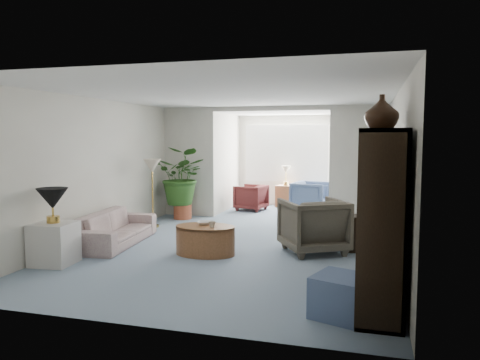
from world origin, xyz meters
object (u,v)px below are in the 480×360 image
(cabinet_urn, at_px, (382,112))
(coffee_cup, at_px, (212,224))
(floor_lamp, at_px, (152,166))
(sunroom_chair_maroon, at_px, (251,197))
(wingback_chair, at_px, (313,225))
(coffee_bowl, at_px, (204,223))
(sofa, at_px, (116,228))
(plant_pot, at_px, (183,212))
(framed_picture, at_px, (396,146))
(coffee_table, at_px, (205,240))
(table_lamp, at_px, (52,199))
(sunroom_chair_blue, at_px, (311,197))
(sunroom_table, at_px, (286,196))
(side_table_dark, at_px, (359,233))
(ottoman, at_px, (342,296))
(end_table, at_px, (54,243))
(entertainment_cabinet, at_px, (380,217))

(cabinet_urn, bearing_deg, coffee_cup, 160.28)
(floor_lamp, relative_size, sunroom_chair_maroon, 0.51)
(wingback_chair, bearing_deg, coffee_bowl, -12.92)
(sofa, bearing_deg, plant_pot, -8.79)
(cabinet_urn, distance_m, sunroom_chair_maroon, 6.37)
(framed_picture, bearing_deg, coffee_table, -176.98)
(cabinet_urn, bearing_deg, sofa, 164.21)
(table_lamp, relative_size, sunroom_chair_maroon, 0.62)
(floor_lamp, relative_size, coffee_bowl, 1.66)
(plant_pot, bearing_deg, wingback_chair, -34.90)
(framed_picture, bearing_deg, sunroom_chair_blue, 111.42)
(sunroom_table, bearing_deg, floor_lamp, -122.33)
(coffee_table, distance_m, sunroom_table, 5.16)
(side_table_dark, relative_size, sunroom_chair_blue, 0.68)
(framed_picture, distance_m, wingback_chair, 1.79)
(side_table_dark, bearing_deg, sofa, -170.68)
(side_table_dark, distance_m, ottoman, 2.88)
(framed_picture, bearing_deg, table_lamp, -165.02)
(end_table, xyz_separation_m, entertainment_cabinet, (4.46, -0.36, 0.65))
(table_lamp, distance_m, sunroom_chair_blue, 6.31)
(coffee_table, height_order, side_table_dark, side_table_dark)
(side_table_dark, height_order, sunroom_chair_blue, sunroom_chair_blue)
(sofa, xyz_separation_m, coffee_bowl, (1.65, -0.14, 0.20))
(sunroom_chair_maroon, xyz_separation_m, sunroom_table, (0.75, 0.75, -0.04))
(floor_lamp, relative_size, coffee_cup, 3.34)
(sunroom_chair_blue, bearing_deg, plant_pot, 131.72)
(sofa, relative_size, wingback_chair, 2.01)
(sunroom_chair_blue, bearing_deg, sunroom_chair_maroon, 100.99)
(coffee_bowl, xyz_separation_m, cabinet_urn, (2.61, -1.06, 1.64))
(sofa, distance_m, side_table_dark, 4.07)
(entertainment_cabinet, distance_m, cabinet_urn, 1.26)
(floor_lamp, distance_m, coffee_table, 2.71)
(framed_picture, bearing_deg, end_table, -165.02)
(side_table_dark, relative_size, ottoman, 1.07)
(coffee_cup, xyz_separation_m, entertainment_cabinet, (2.41, -1.36, 0.46))
(wingback_chair, bearing_deg, side_table_dark, 173.50)
(sofa, xyz_separation_m, ottoman, (3.90, -2.22, -0.07))
(framed_picture, height_order, coffee_cup, framed_picture)
(floor_lamp, bearing_deg, sunroom_chair_blue, 42.31)
(coffee_table, bearing_deg, end_table, -149.80)
(ottoman, bearing_deg, framed_picture, 74.35)
(framed_picture, relative_size, sunroom_chair_blue, 0.60)
(coffee_cup, relative_size, wingback_chair, 0.11)
(coffee_bowl, bearing_deg, end_table, -146.91)
(floor_lamp, bearing_deg, ottoman, -43.37)
(cabinet_urn, bearing_deg, sunroom_chair_maroon, 118.72)
(sofa, height_order, coffee_cup, sofa)
(coffee_cup, bearing_deg, side_table_dark, 24.86)
(wingback_chair, relative_size, sunroom_chair_blue, 1.13)
(entertainment_cabinet, bearing_deg, end_table, 175.45)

